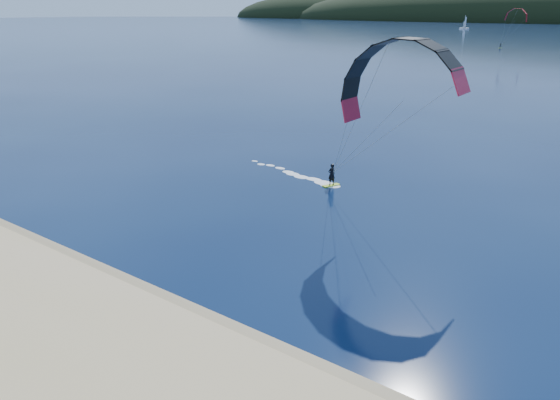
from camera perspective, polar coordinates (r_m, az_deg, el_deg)
name	(u,v)px	position (r m, az deg, el deg)	size (l,w,h in m)	color
ground	(104,365)	(24.40, -18.84, -16.87)	(1800.00, 1800.00, 0.00)	#071534
wet_sand	(181,317)	(26.60, -10.88, -12.52)	(220.00, 2.50, 0.10)	#978358
kitesurfer_near	(398,104)	(34.71, 12.91, 10.24)	(23.15, 8.51, 12.91)	#A1CB17
kitesurfer_far	(516,19)	(219.38, 24.55, 17.66)	(9.78, 6.76, 12.89)	#A1CB17
sailboat	(464,28)	(431.17, 19.65, 17.43)	(7.16, 4.49, 10.00)	white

